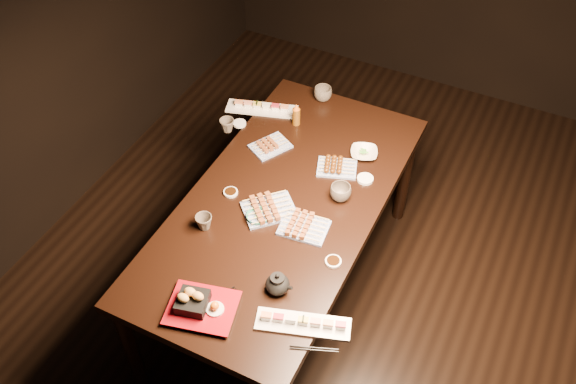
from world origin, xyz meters
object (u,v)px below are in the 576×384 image
Objects in this scene: yakitori_plate_left at (270,144)px; edamame_bowl_cream at (364,153)px; yakitori_plate_right at (304,225)px; teacup_near_left at (204,222)px; teacup_mid_right at (341,193)px; teacup_far_right at (323,94)px; teacup_far_left at (227,125)px; condiment_bottle at (296,114)px; dining_table at (284,249)px; yakitori_plate_center at (269,207)px; teapot at (278,283)px; edamame_bowl_green at (258,217)px; tempura_tray at (201,303)px; sushi_platter_near at (303,322)px; sushi_platter_far at (262,106)px.

yakitori_plate_left reaches higher than edamame_bowl_cream.
teacup_near_left reaches higher than yakitori_plate_right.
yakitori_plate_right is 2.80× the size of teacup_near_left.
teacup_far_right is (-0.40, 0.68, -0.00)m from teacup_mid_right.
yakitori_plate_right is 2.79× the size of teacup_far_left.
teacup_far_right is at bearing 80.77° from condiment_bottle.
condiment_bottle is (-0.20, 0.56, 0.44)m from dining_table.
teacup_far_right is at bearing 19.86° from yakitori_plate_left.
teacup_near_left is 0.68m from teacup_mid_right.
teacup_far_left is at bearing -144.97° from condiment_bottle.
yakitori_plate_center is 3.05× the size of teacup_far_left.
teapot is at bearing -74.19° from teacup_far_right.
edamame_bowl_green is 0.70m from edamame_bowl_cream.
condiment_bottle is (-0.17, 0.65, 0.04)m from yakitori_plate_center.
sushi_platter_near is at bearing 2.86° from tempura_tray.
teapot is 1.12m from condiment_bottle.
edamame_bowl_green is 1.07× the size of teacup_mid_right.
dining_table is 14.45× the size of teapot.
yakitori_plate_left is at bearing 110.88° from edamame_bowl_green.
edamame_bowl_cream is (0.66, -0.10, -0.01)m from sushi_platter_far.
teacup_far_left is at bearing 132.07° from teapot.
sushi_platter_near is at bearing -78.82° from teacup_mid_right.
yakitori_plate_center is at bearing 166.08° from yakitori_plate_right.
yakitori_plate_right is at bearing 10.83° from edamame_bowl_green.
condiment_bottle reaches higher than teacup_mid_right.
edamame_bowl_green is (-0.22, -0.04, -0.01)m from yakitori_plate_right.
teacup_mid_right is at bearing 129.60° from sushi_platter_far.
edamame_bowl_green is at bearing 99.67° from sushi_platter_far.
yakitori_plate_center is (0.40, -0.67, 0.01)m from sushi_platter_far.
sushi_platter_far is at bearing 108.90° from dining_table.
teacup_near_left is 0.77× the size of teacup_mid_right.
tempura_tray reaches higher than edamame_bowl_green.
yakitori_plate_right is 2.15× the size of teacup_mid_right.
sushi_platter_near is at bearing -116.52° from yakitori_plate_left.
edamame_bowl_green is 0.73m from condiment_bottle.
sushi_platter_near is at bearing -68.99° from teacup_far_right.
dining_table is at bearing 138.99° from yakitori_plate_right.
yakitori_plate_left reaches higher than edamame_bowl_green.
yakitori_plate_left reaches higher than sushi_platter_near.
teacup_far_right reaches higher than sushi_platter_near.
sushi_platter_near is at bearing -74.31° from dining_table.
teapot is (0.24, 0.23, -0.00)m from tempura_tray.
dining_table is at bearing -79.14° from teacup_far_right.
teapot is (0.24, -0.39, 0.02)m from yakitori_plate_center.
yakitori_plate_center reaches higher than edamame_bowl_cream.
tempura_tray is 2.13× the size of condiment_bottle.
yakitori_plate_left is 0.24m from condiment_bottle.
teacup_near_left reaches higher than dining_table.
tempura_tray reaches higher than yakitori_plate_right.
yakitori_plate_right reaches higher than sushi_platter_far.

